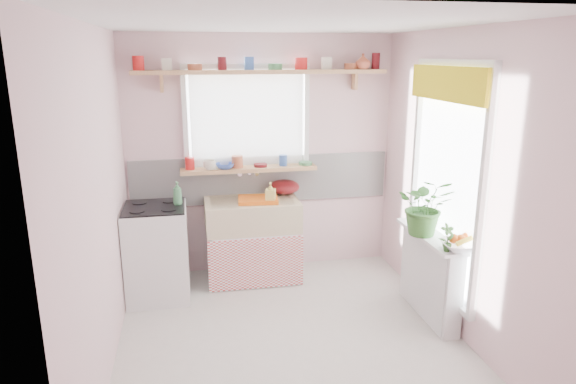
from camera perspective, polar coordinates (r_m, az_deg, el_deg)
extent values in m
plane|color=beige|center=(4.41, 0.41, -16.21)|extent=(3.20, 3.20, 0.00)
plane|color=white|center=(3.77, 0.48, 18.28)|extent=(3.20, 3.20, 0.00)
plane|color=beige|center=(5.44, -2.95, 4.04)|extent=(2.80, 0.00, 2.80)
plane|color=beige|center=(2.45, 8.09, -10.12)|extent=(2.80, 0.00, 2.80)
plane|color=beige|center=(3.89, -20.23, -1.39)|extent=(0.00, 3.20, 3.20)
plane|color=beige|center=(4.40, 18.60, 0.61)|extent=(0.00, 3.20, 3.20)
cube|color=white|center=(5.48, -2.90, 1.45)|extent=(2.74, 0.03, 0.50)
cube|color=#CA8391|center=(5.53, -2.87, -0.57)|extent=(2.74, 0.02, 0.12)
cube|color=white|center=(5.36, -4.61, 8.17)|extent=(1.20, 0.01, 1.00)
cube|color=white|center=(5.29, -4.53, 8.09)|extent=(1.15, 0.02, 0.95)
cube|color=white|center=(4.57, 17.33, 1.22)|extent=(0.01, 1.10, 1.90)
cube|color=gold|center=(4.41, 17.17, 11.44)|extent=(0.03, 1.20, 0.28)
cube|color=white|center=(5.42, -3.93, -6.80)|extent=(0.85, 0.55, 0.55)
cube|color=#C93B3B|center=(5.16, -3.53, -7.94)|extent=(0.95, 0.02, 0.53)
cube|color=beige|center=(5.27, -4.02, -2.51)|extent=(0.95, 0.55, 0.30)
cylinder|color=silver|center=(5.41, -4.43, 2.32)|extent=(0.03, 0.22, 0.03)
cube|color=white|center=(5.10, -14.33, -6.58)|extent=(0.58, 0.58, 0.90)
cube|color=black|center=(4.95, -14.66, -1.68)|extent=(0.56, 0.56, 0.02)
cylinder|color=black|center=(4.82, -16.42, -2.05)|extent=(0.14, 0.14, 0.01)
cylinder|color=black|center=(4.80, -13.10, -1.89)|extent=(0.14, 0.14, 0.01)
cylinder|color=black|center=(5.09, -16.16, -1.14)|extent=(0.14, 0.14, 0.01)
cylinder|color=black|center=(5.07, -13.02, -0.99)|extent=(0.14, 0.14, 0.01)
cube|color=white|center=(4.80, 15.50, -9.02)|extent=(0.15, 0.90, 0.75)
cube|color=white|center=(4.65, 15.50, -4.72)|extent=(0.22, 0.95, 0.03)
cube|color=tan|center=(5.33, -4.35, 2.58)|extent=(1.40, 0.22, 0.04)
cube|color=tan|center=(5.22, -2.87, 13.19)|extent=(2.52, 0.24, 0.04)
cylinder|color=red|center=(5.18, -16.29, 13.50)|extent=(0.11, 0.11, 0.12)
cylinder|color=silver|center=(5.16, -13.31, 13.69)|extent=(0.11, 0.11, 0.12)
cylinder|color=#A55133|center=(5.16, -10.30, 13.51)|extent=(0.11, 0.11, 0.06)
cylinder|color=#590F14|center=(5.17, -7.33, 13.96)|extent=(0.11, 0.11, 0.12)
cylinder|color=#3359A5|center=(5.20, -4.36, 14.04)|extent=(0.11, 0.11, 0.12)
cylinder|color=#3F7F4C|center=(5.24, -1.42, 13.76)|extent=(0.11, 0.11, 0.06)
cylinder|color=red|center=(5.29, 1.46, 14.10)|extent=(0.11, 0.11, 0.12)
cylinder|color=silver|center=(5.35, 4.29, 14.07)|extent=(0.11, 0.11, 0.12)
cylinder|color=#A55133|center=(5.43, 7.03, 13.70)|extent=(0.11, 0.11, 0.06)
cylinder|color=#590F14|center=(5.51, 9.71, 13.93)|extent=(0.11, 0.11, 0.12)
cylinder|color=red|center=(5.28, -11.07, 3.10)|extent=(0.11, 0.11, 0.12)
cylinder|color=silver|center=(5.28, -8.38, 3.23)|extent=(0.11, 0.11, 0.12)
cylinder|color=#A55133|center=(5.31, -5.69, 3.04)|extent=(0.11, 0.11, 0.06)
cylinder|color=#590F14|center=(5.33, -3.04, 3.47)|extent=(0.11, 0.11, 0.12)
cylinder|color=#3359A5|center=(5.37, -0.42, 3.58)|extent=(0.11, 0.11, 0.12)
cylinder|color=#3F7F4C|center=(5.43, 2.16, 3.37)|extent=(0.11, 0.11, 0.06)
cube|color=orange|center=(5.19, -3.36, -0.84)|extent=(0.42, 0.33, 0.04)
ellipsoid|color=#5D1013|center=(5.46, -0.42, 0.58)|extent=(0.41, 0.41, 0.15)
imported|color=#366C2B|center=(4.54, 15.04, -1.52)|extent=(0.58, 0.55, 0.52)
imported|color=white|center=(4.33, 18.60, -5.72)|extent=(0.35, 0.35, 0.07)
imported|color=#346126|center=(4.24, 17.27, -4.88)|extent=(0.13, 0.10, 0.23)
imported|color=#E6CF66|center=(5.10, -1.95, -0.10)|extent=(0.12, 0.12, 0.21)
imported|color=silver|center=(5.23, -8.72, 2.97)|extent=(0.13, 0.13, 0.10)
imported|color=#395AB9|center=(5.27, -7.02, 2.90)|extent=(0.21, 0.21, 0.06)
imported|color=#B45337|center=(5.40, 8.33, 14.16)|extent=(0.20, 0.20, 0.16)
imported|color=#478E5A|center=(4.93, -12.19, -0.13)|extent=(0.11, 0.11, 0.22)
sphere|color=#E35A13|center=(4.31, 18.67, -4.99)|extent=(0.08, 0.08, 0.08)
sphere|color=#E35A13|center=(4.36, 19.16, -4.79)|extent=(0.08, 0.08, 0.08)
sphere|color=#E35A13|center=(4.30, 17.95, -4.96)|extent=(0.08, 0.08, 0.08)
cylinder|color=gold|center=(4.27, 19.24, -5.06)|extent=(0.18, 0.04, 0.10)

